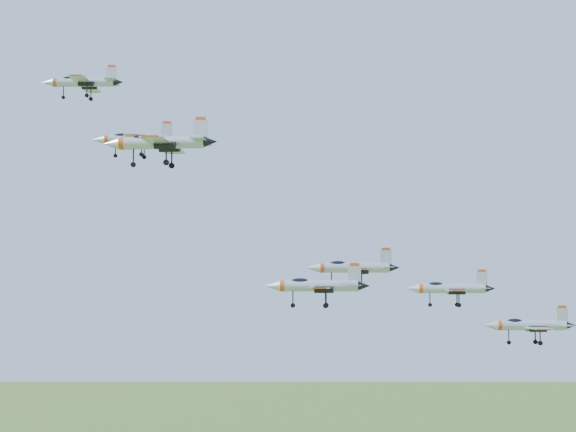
{
  "coord_description": "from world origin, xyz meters",
  "views": [
    {
      "loc": [
        12.55,
        -110.31,
        120.52
      ],
      "look_at": [
        8.65,
        -1.46,
        129.9
      ],
      "focal_mm": 50.0,
      "sensor_mm": 36.0,
      "label": 1
    }
  ],
  "objects": [
    {
      "name": "jet_extra",
      "position": [
        42.4,
        4.63,
        114.86
      ],
      "size": [
        13.03,
        10.71,
        3.49
      ],
      "rotation": [
        0.0,
        0.0,
        0.02
      ],
      "color": "#B3B8C1"
    },
    {
      "name": "jet_right_high",
      "position": [
        -5.51,
        -20.51,
        136.74
      ],
      "size": [
        13.48,
        11.16,
        3.6
      ],
      "rotation": [
        0.0,
        0.0,
        -0.08
      ],
      "color": "#B3B8C1"
    },
    {
      "name": "jet_lead",
      "position": [
        -24.98,
        14.05,
        152.82
      ],
      "size": [
        13.17,
        10.82,
        3.53
      ],
      "rotation": [
        0.0,
        0.0,
        0.01
      ],
      "color": "#B3B8C1"
    },
    {
      "name": "jet_trail",
      "position": [
        30.08,
        -3.2,
        120.07
      ],
      "size": [
        11.78,
        9.72,
        3.15
      ],
      "rotation": [
        0.0,
        0.0,
        -0.05
      ],
      "color": "#B3B8C1"
    },
    {
      "name": "jet_left_high",
      "position": [
        -13.95,
        4.17,
        141.65
      ],
      "size": [
        12.83,
        10.57,
        3.43
      ],
      "rotation": [
        0.0,
        0.0,
        0.04
      ],
      "color": "#B3B8C1"
    },
    {
      "name": "jet_right_low",
      "position": [
        12.42,
        -10.51,
        120.44
      ],
      "size": [
        13.17,
        10.85,
        3.52
      ],
      "rotation": [
        0.0,
        0.0,
        -0.04
      ],
      "color": "#B3B8C1"
    },
    {
      "name": "jet_left_low",
      "position": [
        17.41,
        1.16,
        122.93
      ],
      "size": [
        13.05,
        10.75,
        3.49
      ],
      "rotation": [
        0.0,
        0.0,
        0.04
      ],
      "color": "#B3B8C1"
    }
  ]
}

